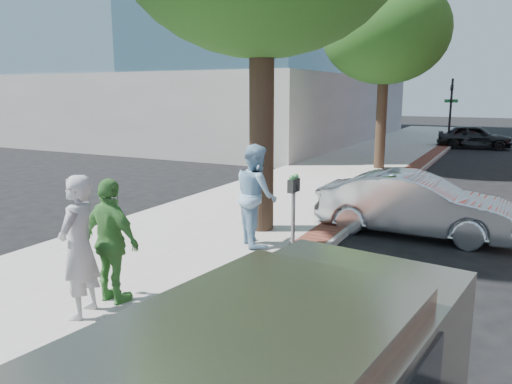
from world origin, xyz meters
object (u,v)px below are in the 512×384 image
Objects in this scene: sedan_silver at (415,205)px; bg_car at (474,137)px; person_green at (112,241)px; person_officer at (256,195)px; person_gray at (79,247)px; parking_meter at (294,197)px.

bg_car is (-0.17, 19.05, -0.02)m from sedan_silver.
person_green is 25.19m from bg_car.
sedan_silver is at bearing -87.43° from person_officer.
sedan_silver is at bearing -109.48° from person_green.
person_officer is 0.48× the size of sedan_silver.
person_officer is 3.41m from person_green.
bg_car is at bearing 1.32° from sedan_silver.
person_green is at bearing 153.59° from sedan_silver.
person_gray is at bearing 90.41° from person_green.
sedan_silver is (3.14, 6.49, -0.42)m from person_gray.
parking_meter is at bearing -145.19° from person_officer.
person_green is (0.07, 0.53, -0.06)m from person_gray.
sedan_silver reaches higher than bg_car.
parking_meter is at bearing 149.70° from sedan_silver.
parking_meter is 3.99m from person_gray.
person_green is 0.46× the size of bg_car.
parking_meter is at bearing -105.84° from person_green.
person_gray is 0.46× the size of sedan_silver.
sedan_silver is 19.05m from bg_car.
person_gray reaches higher than sedan_silver.
person_officer reaches higher than person_gray.
bg_car is (2.89, 25.02, -0.38)m from person_green.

